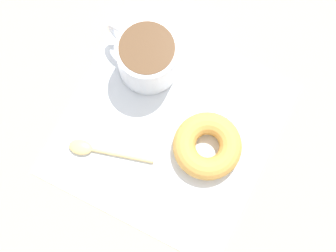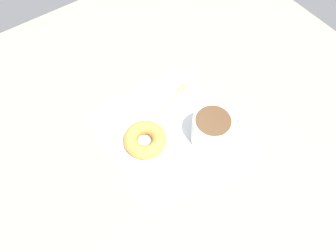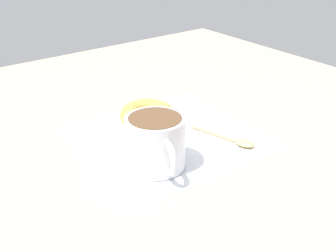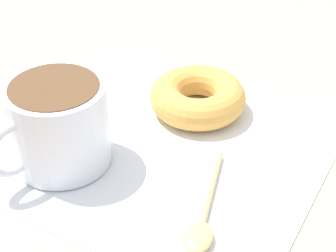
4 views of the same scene
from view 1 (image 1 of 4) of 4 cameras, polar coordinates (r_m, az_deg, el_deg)
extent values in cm
cube|color=tan|center=(88.17, -1.06, 1.38)|extent=(120.00, 120.00, 2.00)
cube|color=white|center=(86.34, 0.00, -0.32)|extent=(32.00, 32.00, 0.30)
cylinder|color=silver|center=(85.14, -2.07, 6.95)|extent=(9.40, 9.40, 8.24)
cylinder|color=brown|center=(81.47, -2.16, 7.89)|extent=(8.20, 8.20, 0.60)
torus|color=silver|center=(86.58, -4.67, 9.02)|extent=(2.32, 5.56, 5.51)
torus|color=gold|center=(84.10, 4.03, -2.04)|extent=(10.41, 10.41, 3.45)
ellipsoid|color=#D8B772|center=(86.18, -8.87, -2.14)|extent=(3.19, 4.07, 0.90)
cylinder|color=#D8B772|center=(85.40, -4.85, -2.99)|extent=(3.01, 10.16, 0.56)
camera|label=2|loc=(0.55, 58.92, 40.09)|focal=35.00mm
camera|label=3|loc=(1.03, -28.11, 44.70)|focal=50.00mm
camera|label=4|loc=(0.69, -40.90, 4.80)|focal=60.00mm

